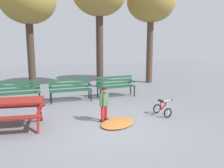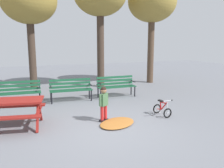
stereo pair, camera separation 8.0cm
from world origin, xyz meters
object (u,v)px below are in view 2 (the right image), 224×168
(park_bench_far_left, at_px, (18,91))
(park_bench_right, at_px, (116,85))
(picnic_table, at_px, (7,106))
(kids_bicycle, at_px, (162,109))
(child_standing, at_px, (104,101))
(park_bench_left, at_px, (71,88))

(park_bench_far_left, xyz_separation_m, park_bench_right, (3.80, -0.20, 0.00))
(picnic_table, xyz_separation_m, kids_bicycle, (4.39, -0.60, -0.39))
(park_bench_far_left, height_order, child_standing, child_standing)
(picnic_table, height_order, park_bench_far_left, park_bench_far_left)
(park_bench_right, bearing_deg, kids_bicycle, -83.11)
(park_bench_left, bearing_deg, picnic_table, -133.45)
(park_bench_far_left, relative_size, kids_bicycle, 2.80)
(picnic_table, relative_size, child_standing, 1.99)
(picnic_table, distance_m, park_bench_left, 3.12)
(park_bench_left, xyz_separation_m, park_bench_right, (1.90, 0.01, 0.00))
(picnic_table, xyz_separation_m, child_standing, (2.53, -0.44, 0.00))
(picnic_table, xyz_separation_m, park_bench_left, (2.15, 2.27, -0.08))
(park_bench_far_left, bearing_deg, child_standing, -51.91)
(park_bench_right, distance_m, kids_bicycle, 2.91)
(park_bench_far_left, xyz_separation_m, child_standing, (2.28, -2.91, 0.08))
(kids_bicycle, bearing_deg, picnic_table, 172.21)
(park_bench_left, height_order, child_standing, child_standing)
(kids_bicycle, bearing_deg, child_standing, 174.96)
(park_bench_far_left, xyz_separation_m, park_bench_left, (1.90, -0.21, 0.00))
(park_bench_right, distance_m, child_standing, 3.11)
(park_bench_left, distance_m, child_standing, 2.73)
(park_bench_far_left, distance_m, child_standing, 3.70)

